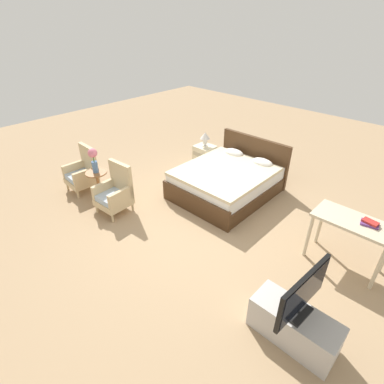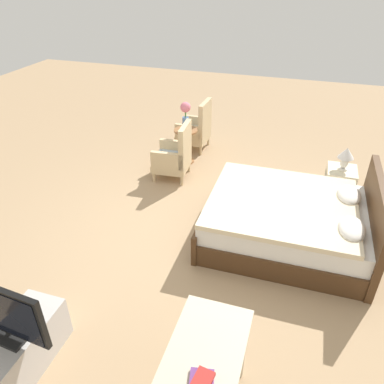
{
  "view_description": "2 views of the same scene",
  "coord_description": "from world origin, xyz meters",
  "views": [
    {
      "loc": [
        2.85,
        -3.15,
        3.21
      ],
      "look_at": [
        -0.04,
        -0.11,
        0.66
      ],
      "focal_mm": 28.0,
      "sensor_mm": 36.0,
      "label": 1
    },
    {
      "loc": [
        3.66,
        1.12,
        3.04
      ],
      "look_at": [
        0.16,
        0.01,
        0.75
      ],
      "focal_mm": 35.0,
      "sensor_mm": 36.0,
      "label": 2
    }
  ],
  "objects": [
    {
      "name": "armchair_by_window_left",
      "position": [
        -2.51,
        -0.76,
        0.37
      ],
      "size": [
        0.56,
        0.56,
        0.92
      ],
      "color": "#CCB284",
      "rests_on": "ground_plane"
    },
    {
      "name": "table_lamp",
      "position": [
        -1.4,
        1.75,
        0.74
      ],
      "size": [
        0.22,
        0.22,
        0.33
      ],
      "color": "silver",
      "rests_on": "nightstand"
    },
    {
      "name": "ground_plane",
      "position": [
        0.0,
        0.0,
        0.0
      ],
      "size": [
        16.0,
        16.0,
        0.0
      ],
      "primitive_type": "plane",
      "color": "#A38460"
    },
    {
      "name": "tv_flatscreen",
      "position": [
        2.25,
        -0.88,
        0.74
      ],
      "size": [
        0.22,
        0.86,
        0.58
      ],
      "color": "black",
      "rests_on": "tv_stand"
    },
    {
      "name": "armchair_by_window_right",
      "position": [
        -1.36,
        -0.76,
        0.37
      ],
      "size": [
        0.58,
        0.58,
        0.92
      ],
      "color": "#CCB284",
      "rests_on": "ground_plane"
    },
    {
      "name": "bed",
      "position": [
        -0.25,
        1.15,
        0.3
      ],
      "size": [
        1.62,
        1.98,
        0.96
      ],
      "color": "#472D19",
      "rests_on": "ground_plane"
    },
    {
      "name": "side_table",
      "position": [
        -1.93,
        -0.76,
        0.38
      ],
      "size": [
        0.4,
        0.4,
        0.6
      ],
      "color": "#936038",
      "rests_on": "ground_plane"
    },
    {
      "name": "vanity_desk",
      "position": [
        2.2,
        0.73,
        0.66
      ],
      "size": [
        1.04,
        0.52,
        0.78
      ],
      "color": "beige",
      "rests_on": "ground_plane"
    },
    {
      "name": "tv_stand",
      "position": [
        2.24,
        -0.88,
        0.22
      ],
      "size": [
        0.96,
        0.4,
        0.44
      ],
      "color": "#B7B2AD",
      "rests_on": "ground_plane"
    },
    {
      "name": "nightstand",
      "position": [
        -1.4,
        1.74,
        0.26
      ],
      "size": [
        0.44,
        0.41,
        0.53
      ],
      "color": "beige",
      "rests_on": "ground_plane"
    },
    {
      "name": "flower_vase",
      "position": [
        -1.93,
        -0.76,
        0.89
      ],
      "size": [
        0.17,
        0.17,
        0.48
      ],
      "color": "#4C709E",
      "rests_on": "side_table"
    }
  ]
}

